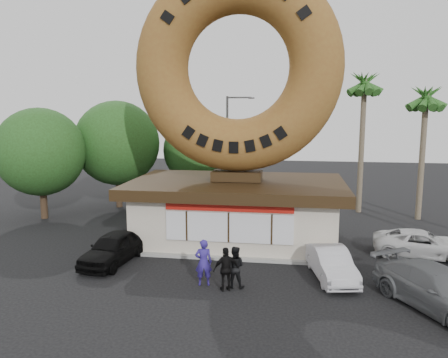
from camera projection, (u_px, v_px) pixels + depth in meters
The scene contains 16 objects.
ground at pixel (218, 284), 17.69m from camera, with size 90.00×90.00×0.00m, color black.
donut_shop at pixel (237, 209), 23.26m from camera, with size 11.20×7.20×3.80m.
giant_donut at pixel (238, 67), 22.14m from camera, with size 10.62×10.62×2.71m, color brown.
tree_west at pixel (117, 143), 31.10m from camera, with size 6.00×6.00×7.65m.
tree_mid at pixel (199, 150), 32.32m from camera, with size 5.20×5.20×6.63m.
tree_far at pixel (41, 152), 27.78m from camera, with size 5.60×5.60×7.14m.
palm_near at pixel (364, 88), 28.92m from camera, with size 2.60×2.60×9.75m.
palm_far at pixel (426, 102), 27.07m from camera, with size 2.60×2.60×8.75m.
street_lamp at pixel (229, 144), 32.90m from camera, with size 2.11×0.20×8.00m.
person_left at pixel (204, 262), 17.42m from camera, with size 0.69×0.45×1.89m, color navy.
person_center at pixel (235, 267), 17.22m from camera, with size 0.81×0.63×1.67m, color black.
person_right at pixel (226, 269), 16.88m from camera, with size 1.02×0.42×1.74m, color black.
car_black at pixel (113, 248), 20.01m from camera, with size 1.67×4.14×1.41m, color black.
car_silver at pixel (331, 264), 18.15m from camera, with size 1.35×3.88×1.28m, color #BBBABF.
car_grey at pixel (438, 289), 15.31m from camera, with size 2.07×5.10×1.48m, color slate.
car_white at pixel (422, 244), 20.90m from camera, with size 2.07×4.48×1.25m, color silver.
Camera 1 is at (2.81, -16.59, 6.94)m, focal length 35.00 mm.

